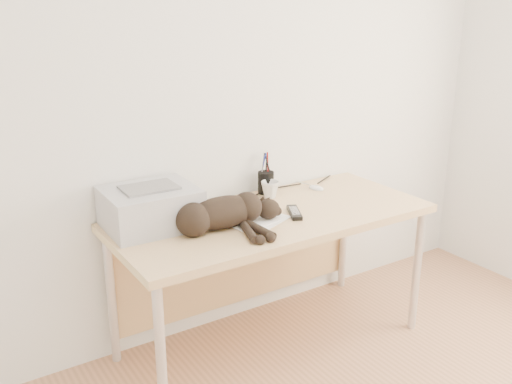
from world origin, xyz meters
TOP-DOWN VIEW (x-y plane):
  - wall_back at (0.00, 1.75)m, footprint 3.50×0.00m
  - desk at (0.00, 1.48)m, footprint 1.60×0.70m
  - printer at (-0.57, 1.56)m, footprint 0.42×0.36m
  - papers at (-0.12, 1.35)m, footprint 0.34×0.28m
  - cat at (-0.32, 1.35)m, footprint 0.71×0.34m
  - mug at (0.13, 1.60)m, footprint 0.13×0.13m
  - pen_cup at (0.15, 1.68)m, footprint 0.09×0.09m
  - remote_grey at (-0.15, 1.52)m, footprint 0.10×0.21m
  - remote_black at (0.09, 1.32)m, footprint 0.12×0.18m
  - mouse at (0.43, 1.58)m, footprint 0.07×0.11m
  - cable_tangle at (0.00, 1.70)m, footprint 1.36×0.07m

SIDE VIEW (x-z plane):
  - desk at x=0.00m, z-range 0.24..0.98m
  - papers at x=-0.12m, z-range 0.74..0.75m
  - cable_tangle at x=0.00m, z-range 0.74..0.75m
  - remote_black at x=0.09m, z-range 0.74..0.76m
  - remote_grey at x=-0.15m, z-range 0.74..0.76m
  - mouse at x=0.43m, z-range 0.74..0.77m
  - mug at x=0.13m, z-range 0.74..0.83m
  - pen_cup at x=0.15m, z-range 0.69..0.91m
  - cat at x=-0.32m, z-range 0.73..0.89m
  - printer at x=-0.57m, z-range 0.74..0.93m
  - wall_back at x=0.00m, z-range -0.45..3.05m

